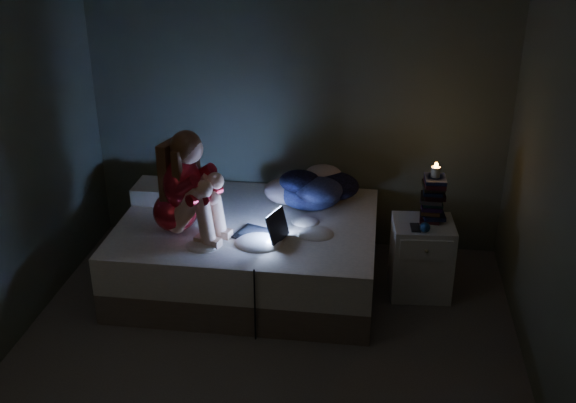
% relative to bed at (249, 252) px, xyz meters
% --- Properties ---
extents(floor, '(3.60, 3.80, 0.02)m').
position_rel_bed_xyz_m(floor, '(0.29, -1.10, -0.29)').
color(floor, '#4E4945').
rests_on(floor, ground).
extents(wall_back, '(3.60, 0.02, 2.60)m').
position_rel_bed_xyz_m(wall_back, '(0.29, 0.81, 1.02)').
color(wall_back, '#484944').
rests_on(wall_back, ground).
extents(wall_right, '(0.02, 3.80, 2.60)m').
position_rel_bed_xyz_m(wall_right, '(2.10, -1.10, 1.02)').
color(wall_right, '#484944').
rests_on(wall_right, ground).
extents(bed, '(2.04, 1.53, 0.56)m').
position_rel_bed_xyz_m(bed, '(0.00, 0.00, 0.00)').
color(bed, '#B9B5AC').
rests_on(bed, ground).
extents(pillow, '(0.48, 0.34, 0.14)m').
position_rel_bed_xyz_m(pillow, '(-0.78, 0.32, 0.35)').
color(pillow, silver).
rests_on(pillow, bed).
extents(woman, '(0.60, 0.48, 0.85)m').
position_rel_bed_xyz_m(woman, '(-0.50, -0.26, 0.71)').
color(woman, maroon).
rests_on(woman, bed).
extents(laptop, '(0.43, 0.37, 0.26)m').
position_rel_bed_xyz_m(laptop, '(0.14, -0.25, 0.41)').
color(laptop, black).
rests_on(laptop, bed).
extents(clothes_pile, '(0.67, 0.59, 0.34)m').
position_rel_bed_xyz_m(clothes_pile, '(0.46, 0.37, 0.45)').
color(clothes_pile, '#161C3C').
rests_on(clothes_pile, bed).
extents(nightstand, '(0.50, 0.45, 0.62)m').
position_rel_bed_xyz_m(nightstand, '(1.39, 0.03, 0.03)').
color(nightstand, silver).
rests_on(nightstand, ground).
extents(book_stack, '(0.19, 0.25, 0.36)m').
position_rel_bed_xyz_m(book_stack, '(1.44, 0.10, 0.52)').
color(book_stack, black).
rests_on(book_stack, nightstand).
extents(candle, '(0.07, 0.07, 0.08)m').
position_rel_bed_xyz_m(candle, '(1.44, 0.10, 0.74)').
color(candle, beige).
rests_on(candle, book_stack).
extents(phone, '(0.07, 0.14, 0.01)m').
position_rel_bed_xyz_m(phone, '(1.31, -0.06, 0.35)').
color(phone, black).
rests_on(phone, nightstand).
extents(blue_orb, '(0.08, 0.08, 0.08)m').
position_rel_bed_xyz_m(blue_orb, '(1.37, -0.12, 0.38)').
color(blue_orb, navy).
rests_on(blue_orb, nightstand).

